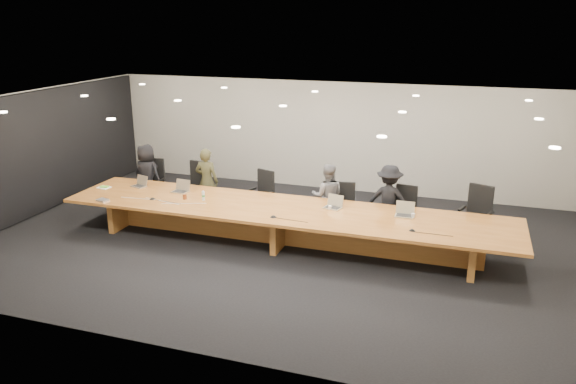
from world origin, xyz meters
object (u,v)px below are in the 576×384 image
object	(u,v)px
person_c	(327,196)
laptop_a	(138,181)
laptop_d	(333,202)
amber_mug	(185,197)
mic_center	(273,216)
laptop_e	(405,210)
chair_far_left	(152,182)
person_a	(147,175)
water_bottle	(203,196)
av_box	(103,200)
laptop_b	(180,186)
paper_cup_near	(330,208)
chair_mid_right	(344,207)
person_b	(207,181)
chair_right	(403,211)
mic_right	(412,230)
person_d	(389,200)
paper_cup_far	(413,216)
chair_mid_left	(260,195)
mic_left	(152,198)
chair_far_right	(475,215)
chair_left	(194,187)
conference_table	(283,219)

from	to	relation	value
person_c	laptop_a	distance (m)	4.20
laptop_a	laptop_d	distance (m)	4.44
amber_mug	mic_center	xyz separation A→B (m)	(2.10, -0.44, -0.03)
laptop_e	mic_center	bearing A→B (deg)	-162.00
chair_far_left	person_a	size ratio (longest dim) A/B	0.75
water_bottle	av_box	bearing A→B (deg)	-160.41
laptop_a	laptop_b	xyz separation A→B (m)	(1.07, -0.07, 0.01)
chair_far_left	water_bottle	size ratio (longest dim) A/B	5.97
amber_mug	paper_cup_near	world-z (taller)	amber_mug
chair_mid_right	person_b	bearing A→B (deg)	169.95
chair_right	mic_right	distance (m)	1.67
person_d	paper_cup_near	distance (m)	1.44
chair_far_left	water_bottle	bearing A→B (deg)	-35.21
paper_cup_far	av_box	size ratio (longest dim) A/B	0.38
chair_mid_left	person_a	size ratio (longest dim) A/B	0.73
amber_mug	mic_left	world-z (taller)	amber_mug
chair_mid_right	chair_right	world-z (taller)	chair_right
chair_far_right	laptop_e	distance (m)	1.65
laptop_d	mic_center	distance (m)	1.27
chair_far_right	mic_center	world-z (taller)	chair_far_right
chair_mid_right	laptop_a	distance (m)	4.57
chair_right	mic_right	world-z (taller)	chair_right
chair_mid_left	laptop_e	xyz separation A→B (m)	(3.31, -0.99, 0.34)
chair_mid_right	laptop_e	bearing A→B (deg)	-41.74
chair_far_right	chair_far_left	bearing A→B (deg)	-161.98
person_c	mic_left	bearing A→B (deg)	11.93
person_a	paper_cup_near	size ratio (longest dim) A/B	19.25
person_a	paper_cup_near	bearing A→B (deg)	172.57
chair_right	laptop_e	distance (m)	0.98
chair_far_left	person_b	world-z (taller)	person_b
laptop_a	paper_cup_near	bearing A→B (deg)	13.79
chair_mid_right	person_d	bearing A→B (deg)	-2.95
laptop_e	water_bottle	xyz separation A→B (m)	(-4.04, -0.31, -0.04)
laptop_b	laptop_e	bearing A→B (deg)	5.63
laptop_e	paper_cup_far	xyz separation A→B (m)	(0.17, -0.03, -0.09)
laptop_a	amber_mug	xyz separation A→B (m)	(1.40, -0.48, -0.07)
chair_mid_right	laptop_a	xyz separation A→B (m)	(-4.49, -0.78, 0.36)
chair_mid_right	person_a	size ratio (longest dim) A/B	0.68
person_a	mic_right	distance (m)	6.63
chair_left	chair_far_right	world-z (taller)	chair_far_right
mic_center	laptop_a	bearing A→B (deg)	165.31
laptop_d	av_box	xyz separation A→B (m)	(-4.59, -1.03, -0.11)
paper_cup_far	mic_left	xyz separation A→B (m)	(-5.24, -0.56, -0.03)
water_bottle	mic_right	size ratio (longest dim) A/B	1.63
conference_table	mic_center	size ratio (longest dim) A/B	70.87
chair_right	mic_right	size ratio (longest dim) A/B	9.22
conference_table	chair_mid_right	xyz separation A→B (m)	(0.97, 1.16, -0.01)
laptop_d	chair_mid_left	bearing A→B (deg)	166.88
mic_right	chair_far_right	bearing A→B (deg)	58.08
person_d	person_b	bearing A→B (deg)	0.81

